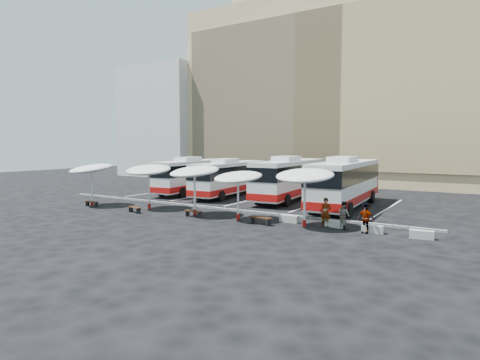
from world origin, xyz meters
The scene contains 26 objects.
ground centered at (0.00, 0.00, 0.00)m, with size 120.00×120.00×0.00m, color black.
sandstone_building centered at (0.00, 31.87, 12.63)m, with size 42.00×18.25×29.60m.
apartment_block centered at (-28.00, 28.00, 9.00)m, with size 14.00×14.00×18.00m, color beige.
curb_divider centered at (0.00, 0.50, 0.07)m, with size 34.00×0.25×0.15m, color black.
bay_lines centered at (0.00, 8.00, 0.01)m, with size 24.15×12.00×0.01m.
bus_0 centered at (-8.33, 8.39, 1.99)m, with size 3.81×12.48×3.90m.
bus_1 centered at (-3.43, 8.20, 1.95)m, with size 3.53×12.17×3.81m.
bus_2 centered at (2.96, 8.88, 2.11)m, with size 3.67×13.20×4.14m.
bus_3 centered at (8.91, 6.80, 2.17)m, with size 3.66×13.51×4.24m.
sunshade_0 centered at (-9.76, -3.62, 3.14)m, with size 4.47×4.50×3.70m.
sunshade_1 centered at (-4.43, -2.24, 3.15)m, with size 4.58×4.60×3.70m.
sunshade_2 centered at (0.59, -2.63, 3.21)m, with size 4.27×4.30×3.78m.
sunshade_3 centered at (4.31, -2.52, 2.95)m, with size 3.61×3.65×3.47m.
sunshade_4 centered at (9.12, -2.28, 3.23)m, with size 3.84×3.89×3.81m.
wood_bench_0 centered at (-9.34, -4.00, 0.33)m, with size 1.41×0.38×0.43m.
wood_bench_1 centered at (-3.96, -4.27, 0.34)m, with size 1.48×0.73×0.44m.
wood_bench_2 centered at (1.02, -3.33, 0.35)m, with size 1.51×0.52×0.45m.
wood_bench_3 centered at (6.42, -3.16, 0.38)m, with size 1.66×0.65×0.50m.
conc_bench_0 centered at (7.70, -1.50, 0.24)m, with size 1.29×0.43×0.48m, color gray.
conc_bench_1 centered at (10.82, -1.48, 0.22)m, with size 1.18×0.39×0.44m, color gray.
conc_bench_2 centered at (13.25, -1.93, 0.23)m, with size 1.22×0.41×0.46m, color gray.
conc_bench_3 centered at (15.91, -1.91, 0.24)m, with size 1.26×0.42×0.47m, color gray.
passenger_0 centered at (10.28, -1.61, 0.92)m, with size 0.67×0.44×1.84m, color black.
passenger_1 centered at (11.49, -1.67, 0.86)m, with size 0.83×0.65×1.71m, color black.
passenger_2 centered at (12.89, -2.18, 0.86)m, with size 1.01×0.42×1.72m, color black.
passenger_3 centered at (12.56, -0.78, 0.81)m, with size 1.04×0.60×1.62m, color black.
Camera 1 is at (18.95, -25.65, 5.16)m, focal length 30.00 mm.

